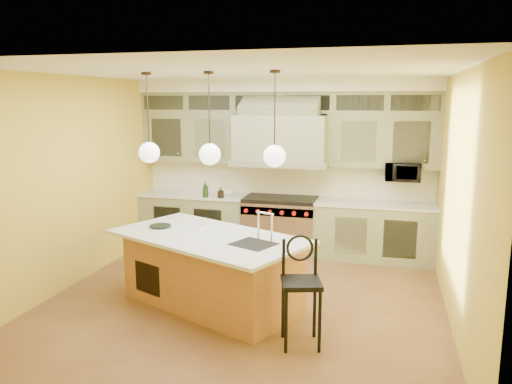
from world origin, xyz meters
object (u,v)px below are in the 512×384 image
(kitchen_island, at_px, (212,269))
(counter_stool, at_px, (301,284))
(range, at_px, (280,225))
(microwave, at_px, (403,172))

(kitchen_island, xyz_separation_m, counter_stool, (1.25, -0.73, 0.19))
(range, bearing_deg, kitchen_island, -98.61)
(kitchen_island, xyz_separation_m, microwave, (2.31, 2.50, 0.98))
(counter_stool, height_order, microwave, microwave)
(kitchen_island, distance_m, microwave, 3.55)
(kitchen_island, height_order, microwave, microwave)
(microwave, bearing_deg, range, -176.88)
(range, bearing_deg, counter_stool, -74.08)
(range, relative_size, kitchen_island, 0.44)
(kitchen_island, bearing_deg, microwave, 71.12)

